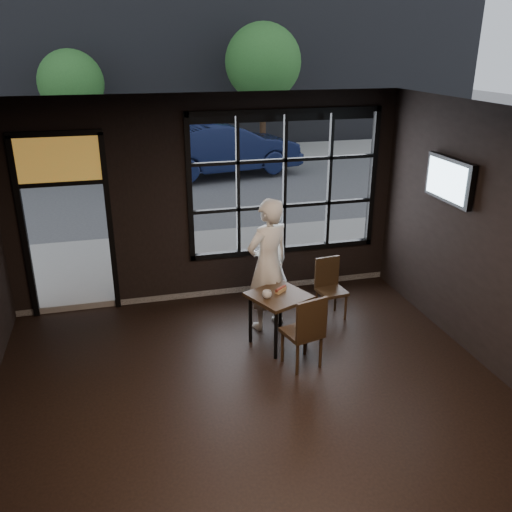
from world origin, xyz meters
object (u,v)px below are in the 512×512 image
object	(u,v)px
chair_near	(302,330)
navy_car	(224,148)
man	(268,265)
cafe_table	(278,319)

from	to	relation	value
chair_near	navy_car	distance (m)	10.62
chair_near	navy_car	xyz separation A→B (m)	(1.12, 10.56, 0.37)
man	navy_car	distance (m)	9.55
man	cafe_table	bearing A→B (deg)	67.75
chair_near	navy_car	bearing A→B (deg)	-110.81
man	navy_car	bearing A→B (deg)	-120.07
man	navy_car	size ratio (longest dim) A/B	0.41
cafe_table	chair_near	distance (m)	0.60
cafe_table	man	world-z (taller)	man
cafe_table	navy_car	world-z (taller)	navy_car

